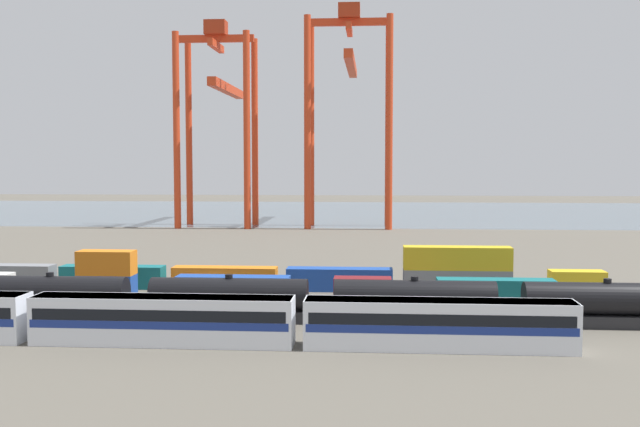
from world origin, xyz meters
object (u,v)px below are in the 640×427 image
(passenger_train, at_px, (163,318))
(shipping_container_9, at_px, (113,277))
(gantry_crane_west, at_px, (219,105))
(shipping_container_11, at_px, (340,279))
(gantry_crane_central, at_px, (349,92))
(shipping_container_2, at_px, (107,286))
(shipping_container_8, at_px, (3,275))
(shipping_container_14, at_px, (577,282))
(freight_tank_row, at_px, (229,299))

(passenger_train, relative_size, shipping_container_9, 5.41)
(shipping_container_9, xyz_separation_m, gantry_crane_west, (-5.28, 84.84, 26.76))
(shipping_container_11, bearing_deg, gantry_crane_central, 91.19)
(shipping_container_2, relative_size, shipping_container_8, 0.50)
(shipping_container_9, height_order, shipping_container_11, same)
(shipping_container_14, relative_size, gantry_crane_central, 0.12)
(shipping_container_9, bearing_deg, gantry_crane_central, 73.73)
(shipping_container_14, bearing_deg, freight_tank_row, -155.18)
(shipping_container_11, xyz_separation_m, gantry_crane_central, (-1.77, 85.20, 29.43))
(shipping_container_8, distance_m, gantry_crane_west, 89.32)
(passenger_train, bearing_deg, shipping_container_2, 121.68)
(shipping_container_9, relative_size, shipping_container_14, 2.00)
(passenger_train, distance_m, gantry_crane_central, 115.13)
(passenger_train, relative_size, freight_tank_row, 0.79)
(freight_tank_row, height_order, shipping_container_2, freight_tank_row)
(shipping_container_2, distance_m, gantry_crane_west, 95.58)
(passenger_train, distance_m, shipping_container_8, 37.23)
(freight_tank_row, height_order, shipping_container_8, freight_tank_row)
(passenger_train, xyz_separation_m, shipping_container_11, (13.08, 25.75, -0.84))
(shipping_container_11, height_order, gantry_crane_central, gantry_crane_central)
(shipping_container_9, xyz_separation_m, gantry_crane_central, (24.86, 85.20, 29.43))
(shipping_container_8, distance_m, shipping_container_11, 39.96)
(shipping_container_8, height_order, gantry_crane_central, gantry_crane_central)
(passenger_train, bearing_deg, freight_tank_row, 68.29)
(freight_tank_row, distance_m, shipping_container_11, 19.22)
(shipping_container_9, relative_size, gantry_crane_west, 0.26)
(freight_tank_row, distance_m, gantry_crane_west, 107.20)
(freight_tank_row, bearing_deg, shipping_container_2, 146.84)
(gantry_crane_central, bearing_deg, shipping_container_9, -106.27)
(shipping_container_2, xyz_separation_m, shipping_container_11, (24.87, 6.65, 0.00))
(gantry_crane_central, bearing_deg, shipping_container_11, -88.81)
(shipping_container_11, bearing_deg, shipping_container_9, 180.00)
(shipping_container_9, distance_m, gantry_crane_west, 89.11)
(shipping_container_11, relative_size, gantry_crane_west, 0.26)
(shipping_container_14, xyz_separation_m, gantry_crane_central, (-28.41, 85.20, 29.43))
(shipping_container_8, bearing_deg, gantry_crane_west, 84.59)
(shipping_container_9, bearing_deg, shipping_container_2, -75.14)
(shipping_container_9, height_order, shipping_container_14, same)
(gantry_crane_west, bearing_deg, freight_tank_row, -77.54)
(passenger_train, xyz_separation_m, shipping_container_14, (39.72, 25.75, -0.84))
(shipping_container_2, height_order, shipping_container_11, same)
(gantry_crane_central, bearing_deg, shipping_container_2, -104.12)
(shipping_container_9, distance_m, shipping_container_14, 53.27)
(passenger_train, relative_size, shipping_container_2, 10.84)
(shipping_container_8, distance_m, shipping_container_9, 13.32)
(freight_tank_row, distance_m, shipping_container_9, 23.96)
(passenger_train, height_order, shipping_container_11, passenger_train)
(passenger_train, distance_m, shipping_container_11, 28.90)
(shipping_container_2, xyz_separation_m, shipping_container_14, (51.51, 6.65, 0.00))
(passenger_train, height_order, freight_tank_row, freight_tank_row)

